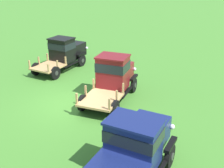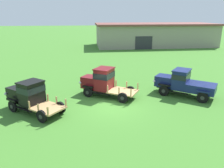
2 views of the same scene
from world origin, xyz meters
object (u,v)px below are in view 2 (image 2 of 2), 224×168
Objects in this scene: farm_shed at (155,35)px; vintage_truck_second_in_line at (103,81)px; vintage_truck_midrow_center at (184,83)px; vintage_truck_foreground_near at (29,95)px.

farm_shed is 31.00m from vintage_truck_second_in_line.
farm_shed is at bearing 77.03° from vintage_truck_midrow_center.
vintage_truck_second_in_line is 1.01× the size of vintage_truck_midrow_center.
farm_shed reaches higher than vintage_truck_foreground_near.
farm_shed reaches higher than vintage_truck_midrow_center.
vintage_truck_midrow_center is (-6.65, -28.85, -1.22)m from farm_shed.
vintage_truck_foreground_near is at bearing -155.28° from vintage_truck_second_in_line.
vintage_truck_second_in_line is (5.10, 2.35, 0.07)m from vintage_truck_foreground_near.
vintage_truck_midrow_center is at bearing -102.97° from farm_shed.
vintage_truck_foreground_near is 5.61m from vintage_truck_second_in_line.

